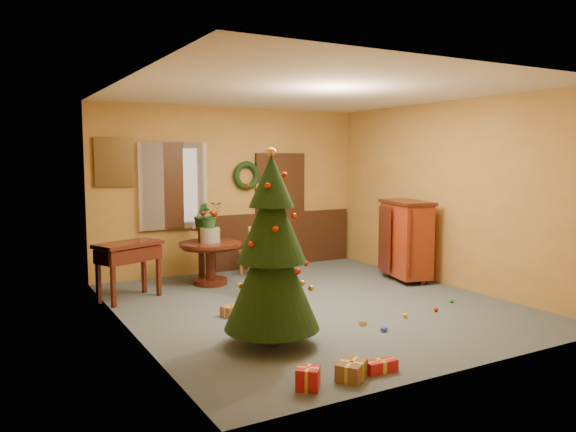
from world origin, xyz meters
TOP-DOWN VIEW (x-y plane):
  - room_envelope at (0.21, 2.70)m, footprint 5.50×5.50m
  - dining_table at (-0.78, 1.84)m, footprint 0.99×0.99m
  - urn at (-0.78, 1.84)m, footprint 0.32×0.32m
  - centerpiece_plant at (-0.78, 1.84)m, footprint 0.37×0.32m
  - chair_near at (-0.42, 0.63)m, footprint 0.52×0.52m
  - chair_far at (0.11, 2.04)m, footprint 0.41×0.41m
  - guitar at (-0.29, 0.21)m, footprint 0.45×0.58m
  - plant_stand at (-0.77, 2.27)m, footprint 0.34×0.34m
  - stand_plant at (-0.77, 2.27)m, footprint 0.25×0.20m
  - christmas_tree at (-1.28, -1.21)m, footprint 1.03×1.03m
  - writing_desk at (-2.15, 1.51)m, footprint 1.04×0.81m
  - sideboard at (2.15, 0.57)m, footprint 0.77×1.13m
  - gift_a at (-1.07, -2.40)m, footprint 0.37×0.35m
  - gift_b at (-1.54, -2.40)m, footprint 0.27×0.27m
  - gift_c at (-1.21, 0.03)m, footprint 0.30×0.26m
  - gift_d at (-0.73, -2.40)m, footprint 0.33×0.14m
  - toy_a at (0.08, -1.45)m, footprint 0.09×0.07m
  - toy_b at (1.73, -0.88)m, footprint 0.06×0.06m
  - toy_c at (0.67, -1.12)m, footprint 0.08×0.09m
  - toy_d at (1.21, -1.11)m, footprint 0.06×0.06m
  - toy_e at (0.00, -1.13)m, footprint 0.09×0.06m

SIDE VIEW (x-z plane):
  - toy_a at x=0.08m, z-range 0.00..0.05m
  - toy_c at x=0.67m, z-range 0.00..0.05m
  - toy_e at x=0.00m, z-range 0.00..0.05m
  - toy_b at x=1.73m, z-range 0.00..0.06m
  - toy_d at x=1.21m, z-range 0.00..0.06m
  - gift_d at x=-0.73m, z-range 0.00..0.11m
  - gift_c at x=-1.21m, z-range 0.00..0.14m
  - gift_a at x=-1.07m, z-range 0.00..0.16m
  - gift_b at x=-1.54m, z-range 0.00..0.20m
  - guitar at x=-0.29m, z-range 0.01..0.80m
  - chair_far at x=0.11m, z-range 0.03..0.91m
  - dining_table at x=-0.78m, z-range 0.14..0.82m
  - chair_near at x=-0.42m, z-range 0.03..0.97m
  - plant_stand at x=-0.77m, z-range 0.11..0.97m
  - writing_desk at x=-2.15m, z-range 0.21..1.04m
  - sideboard at x=2.15m, z-range 0.05..1.37m
  - urn at x=-0.78m, z-range 0.68..0.91m
  - christmas_tree at x=-1.28m, z-range -0.05..2.08m
  - stand_plant at x=-0.77m, z-range 0.86..1.28m
  - room_envelope at x=0.21m, z-range -1.63..3.87m
  - centerpiece_plant at x=-0.78m, z-range 0.91..1.33m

